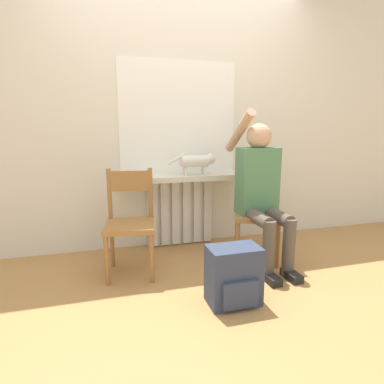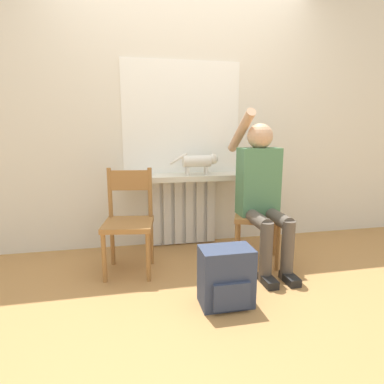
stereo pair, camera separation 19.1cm
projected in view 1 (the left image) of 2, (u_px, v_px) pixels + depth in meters
name	position (u px, v px, depth m)	size (l,w,h in m)	color
ground_plane	(220.00, 299.00, 2.23)	(12.00, 12.00, 0.00)	#B27F47
wall_with_window	(178.00, 110.00, 3.13)	(7.00, 0.06, 2.70)	silver
radiator	(180.00, 211.00, 3.25)	(0.67, 0.08, 0.68)	silver
windowsill	(183.00, 177.00, 3.08)	(1.20, 0.32, 0.05)	beige
window_glass	(179.00, 118.00, 3.12)	(1.15, 0.01, 1.07)	white
chair_left	(130.00, 221.00, 2.58)	(0.44, 0.44, 0.85)	#9E6B38
chair_right	(257.00, 211.00, 2.88)	(0.51, 0.51, 0.85)	#9E6B38
person	(262.00, 187.00, 2.73)	(0.36, 0.95, 1.33)	brown
cat	(198.00, 161.00, 3.04)	(0.47, 0.11, 0.22)	silver
backpack	(234.00, 276.00, 2.15)	(0.35, 0.25, 0.40)	#333D56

